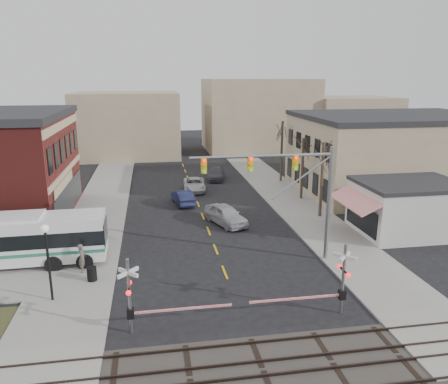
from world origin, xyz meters
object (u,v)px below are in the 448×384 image
Objects in this scene: trash_bin at (92,274)px; car_d at (216,173)px; car_a at (226,215)px; traffic_signal_mast at (292,182)px; car_c at (194,185)px; car_b at (183,197)px; rr_crossing_west at (138,297)px; street_lamp at (47,247)px; pedestrian_far at (67,235)px; rr_crossing_east at (336,280)px; transit_bus at (3,240)px; pedestrian_near at (82,258)px.

car_d is at bearing 66.16° from trash_bin.
car_a is 17.18m from car_d.
traffic_signal_mast is 21.60m from car_c.
car_b is 5.47m from car_c.
car_c is at bearing 78.65° from rr_crossing_west.
car_c is at bearing 75.58° from car_a.
trash_bin is at bearing -108.37° from car_c.
car_d is (4.88, 10.40, 0.00)m from car_b.
street_lamp reaches higher than pedestrian_far.
street_lamp is 4.01m from trash_bin.
street_lamp is at bearing 55.26° from car_b.
rr_crossing_east reaches higher than trash_bin.
transit_bus is 2.37× the size of rr_crossing_west.
traffic_signal_mast is 17.26m from car_b.
car_d reaches higher than trash_bin.
car_c is (-4.76, 27.47, -1.27)m from rr_crossing_east.
trash_bin is 0.18× the size of car_a.
car_a reaches higher than car_b.
car_a reaches higher than trash_bin.
pedestrian_near is at bearing 116.73° from rr_crossing_west.
street_lamp is 2.68× the size of pedestrian_far.
traffic_signal_mast is (19.05, -2.39, 3.80)m from transit_bus.
street_lamp is at bearing -104.38° from car_d.
rr_crossing_west is at bearing -93.82° from car_d.
car_b is 2.35× the size of pedestrian_near.
street_lamp reaches higher than car_b.
rr_crossing_west reaches higher than trash_bin.
trash_bin is 0.52× the size of pedestrian_far.
pedestrian_near is at bearing 152.08° from rr_crossing_east.
rr_crossing_west is 1.24× the size of street_lamp.
trash_bin is at bearing -28.68° from transit_bus.
traffic_signal_mast is at bearing -76.06° from car_d.
traffic_signal_mast is at bearing -92.87° from car_a.
rr_crossing_east is 23.22m from car_b.
rr_crossing_east is 3.33× the size of pedestrian_far.
car_b is 11.49m from car_d.
rr_crossing_west is at bearing -154.70° from pedestrian_near.
pedestrian_far is at bearing -122.77° from car_c.
pedestrian_far is (-11.09, -15.14, 0.26)m from car_c.
street_lamp is at bearing -168.54° from traffic_signal_mast.
street_lamp reaches higher than pedestrian_near.
car_b reaches higher than car_c.
traffic_signal_mast reaches higher than car_d.
car_a is 13.55m from pedestrian_near.
traffic_signal_mast is 10.34m from car_a.
rr_crossing_west is 1.00× the size of rr_crossing_east.
rr_crossing_east is 15.94m from car_a.
rr_crossing_west reaches higher than car_d.
traffic_signal_mast is 5.68× the size of pedestrian_far.
pedestrian_near is at bearing -19.56° from transit_bus.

